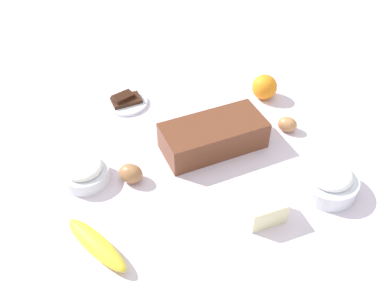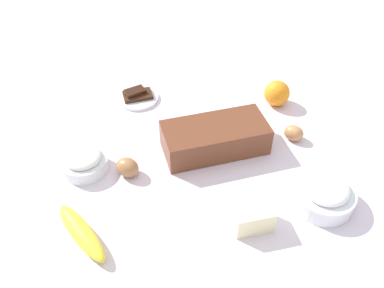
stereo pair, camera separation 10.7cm
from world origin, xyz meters
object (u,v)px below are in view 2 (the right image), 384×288
Objects in this scene: egg_near_butter at (294,133)px; chocolate_plate at (138,97)px; sugar_bowl at (324,194)px; butter_block at (252,217)px; loaf_pan at (215,137)px; egg_beside_bowl at (127,167)px; flour_bowl at (84,161)px; banana at (81,232)px; orange_fruit at (277,93)px.

egg_near_butter is 0.43× the size of chocolate_plate.
sugar_bowl is 0.19m from butter_block.
loaf_pan reaches higher than egg_beside_bowl.
banana is at bearing 94.22° from flour_bowl.
flour_bowl is 0.63× the size of banana.
flour_bowl reaches higher than butter_block.
butter_block is 1.62× the size of egg_near_butter.
chocolate_plate is (-0.02, -0.33, -0.01)m from egg_beside_bowl.
sugar_bowl reaches higher than banana.
butter_block is (-0.38, -0.00, 0.01)m from banana.
sugar_bowl reaches higher than butter_block.
chocolate_plate is (-0.12, -0.51, -0.01)m from banana.
loaf_pan is at bearing -162.02° from egg_beside_bowl.
orange_fruit reaches higher than egg_beside_bowl.
flour_bowl is 0.92× the size of chocolate_plate.
flour_bowl is 0.22m from banana.
butter_block is at bearing 151.71° from flour_bowl.
egg_near_butter is at bearing -173.33° from flour_bowl.
orange_fruit is at bearing -157.36° from flour_bowl.
orange_fruit reaches higher than butter_block.
banana is (-0.02, 0.22, -0.01)m from flour_bowl.
loaf_pan is at bearing -79.15° from butter_block.
butter_block is (0.18, 0.05, -0.00)m from sugar_bowl.
egg_beside_bowl is at bearing 7.31° from loaf_pan.
egg_near_butter is (0.01, -0.23, -0.01)m from sugar_bowl.
loaf_pan is 5.38× the size of egg_near_butter.
flour_bowl is 0.33m from chocolate_plate.
orange_fruit is at bearing 171.88° from chocolate_plate.
egg_beside_bowl is 0.33m from chocolate_plate.
orange_fruit reaches higher than egg_near_butter.
flour_bowl is 0.60m from sugar_bowl.
sugar_bowl is at bearing 92.02° from orange_fruit.
egg_near_butter is (-0.56, -0.28, 0.00)m from banana.
sugar_bowl is at bearing 126.42° from loaf_pan.
flour_bowl is 0.82× the size of sugar_bowl.
chocolate_plate is at bearing -8.12° from orange_fruit.
egg_near_butter is at bearing -168.34° from egg_beside_bowl.
orange_fruit is at bearing -87.98° from sugar_bowl.
sugar_bowl is 0.77× the size of banana.
egg_near_butter is at bearing -153.13° from banana.
sugar_bowl is at bearing 163.42° from egg_beside_bowl.
orange_fruit is (-0.57, -0.24, 0.01)m from flour_bowl.
egg_beside_bowl is (0.29, -0.19, -0.01)m from butter_block.
butter_block is (-0.05, 0.26, -0.01)m from loaf_pan.
butter_block is at bearing 146.96° from egg_beside_bowl.
orange_fruit is at bearing -110.41° from butter_block.
banana is 2.40× the size of orange_fruit.
egg_beside_bowl is (-0.11, 0.03, -0.00)m from flour_bowl.
flour_bowl is at bearing -2.76° from loaf_pan.
butter_block is 0.34m from egg_beside_bowl.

